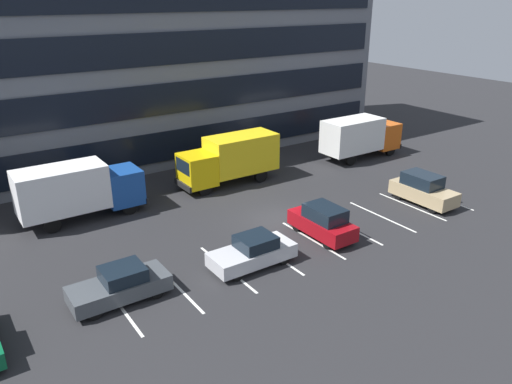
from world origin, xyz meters
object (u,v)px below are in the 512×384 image
(box_truck_orange, at_px, (360,136))
(suv_maroon, at_px, (323,222))
(sedan_silver, at_px, (253,252))
(box_truck_blue, at_px, (78,189))
(sedan_charcoal, at_px, (120,285))
(suv_tan, at_px, (423,189))
(box_truck_yellow_all, at_px, (230,158))

(box_truck_orange, bearing_deg, suv_maroon, -142.88)
(box_truck_orange, distance_m, sedan_silver, 19.94)
(box_truck_blue, height_order, sedan_charcoal, box_truck_blue)
(box_truck_blue, bearing_deg, suv_tan, -27.79)
(box_truck_yellow_all, relative_size, suv_tan, 1.71)
(box_truck_blue, xyz_separation_m, box_truck_yellow_all, (10.79, 0.07, -0.01))
(sedan_silver, height_order, suv_tan, suv_tan)
(sedan_charcoal, relative_size, suv_tan, 1.02)
(box_truck_orange, relative_size, box_truck_yellow_all, 0.99)
(box_truck_yellow_all, bearing_deg, box_truck_blue, -179.60)
(box_truck_blue, relative_size, suv_maroon, 1.80)
(box_truck_yellow_all, relative_size, sedan_charcoal, 1.68)
(sedan_silver, xyz_separation_m, sedan_charcoal, (-6.63, 0.81, -0.00))
(sedan_silver, xyz_separation_m, suv_tan, (13.78, 0.46, 0.20))
(box_truck_orange, bearing_deg, box_truck_blue, 177.82)
(box_truck_blue, xyz_separation_m, box_truck_orange, (22.87, -0.87, -0.02))
(suv_maroon, bearing_deg, box_truck_yellow_all, 88.87)
(sedan_silver, height_order, suv_maroon, suv_maroon)
(box_truck_orange, relative_size, suv_maroon, 1.78)
(sedan_charcoal, height_order, suv_maroon, suv_maroon)
(box_truck_blue, bearing_deg, sedan_charcoal, -96.48)
(sedan_charcoal, height_order, suv_tan, suv_tan)
(box_truck_yellow_all, relative_size, suv_maroon, 1.79)
(sedan_silver, distance_m, suv_maroon, 5.10)
(box_truck_blue, relative_size, box_truck_yellow_all, 1.00)
(suv_maroon, relative_size, suv_tan, 0.96)
(suv_maroon, bearing_deg, box_truck_blue, 136.17)
(box_truck_yellow_all, bearing_deg, box_truck_orange, -4.47)
(box_truck_blue, bearing_deg, box_truck_yellow_all, 0.40)
(box_truck_blue, distance_m, box_truck_orange, 22.89)
(box_truck_yellow_all, xyz_separation_m, suv_maroon, (-0.20, -10.24, -1.03))
(box_truck_orange, height_order, box_truck_yellow_all, box_truck_yellow_all)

